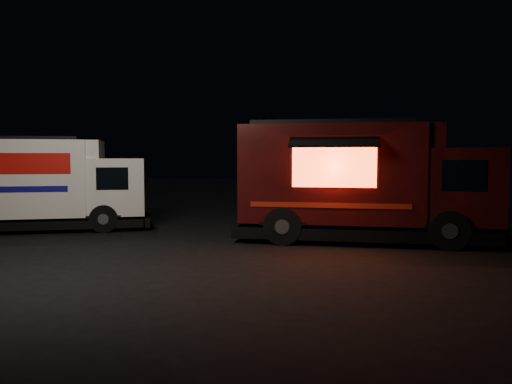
{
  "coord_description": "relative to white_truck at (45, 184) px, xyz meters",
  "views": [
    {
      "loc": [
        3.86,
        -12.52,
        2.29
      ],
      "look_at": [
        2.33,
        2.0,
        1.27
      ],
      "focal_mm": 35.0,
      "sensor_mm": 36.0,
      "label": 1
    }
  ],
  "objects": [
    {
      "name": "ground",
      "position": [
        4.37,
        -2.36,
        -1.46
      ],
      "size": [
        80.0,
        80.0,
        0.0
      ],
      "primitive_type": "plane",
      "color": "black",
      "rests_on": "ground"
    },
    {
      "name": "white_truck",
      "position": [
        0.0,
        0.0,
        0.0
      ],
      "size": [
        6.79,
        4.05,
        2.92
      ],
      "primitive_type": null,
      "rotation": [
        0.0,
        0.0,
        0.31
      ],
      "color": "white",
      "rests_on": "ground"
    },
    {
      "name": "red_truck",
      "position": [
        9.79,
        -0.98,
        0.18
      ],
      "size": [
        7.21,
        3.13,
        3.27
      ],
      "primitive_type": null,
      "rotation": [
        0.0,
        0.0,
        -0.08
      ],
      "color": "#3E0B0E",
      "rests_on": "ground"
    }
  ]
}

